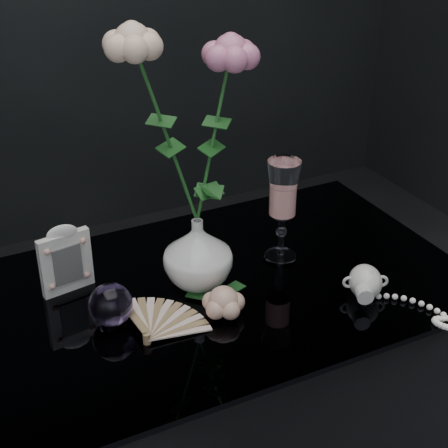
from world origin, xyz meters
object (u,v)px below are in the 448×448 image
vase (198,253)px  paperweight (111,305)px  pearl_jar (366,280)px  loose_rose (223,302)px  wine_glass (282,211)px  picture_frame (65,258)px

vase → paperweight: (-0.19, -0.05, -0.03)m
pearl_jar → vase: bearing=170.3°
paperweight → loose_rose: paperweight is taller
wine_glass → pearl_jar: size_ratio=0.97×
vase → picture_frame: bearing=158.5°
wine_glass → vase: bearing=-176.1°
wine_glass → loose_rose: (-0.19, -0.12, -0.08)m
picture_frame → paperweight: 0.14m
picture_frame → paperweight: bearing=-82.4°
paperweight → loose_rose: size_ratio=0.46×
wine_glass → paperweight: wine_glass is taller
vase → paperweight: bearing=-166.4°
loose_rose → wine_glass: bearing=43.3°
vase → picture_frame: (-0.23, 0.09, 0.00)m
paperweight → pearl_jar: size_ratio=0.35×
vase → pearl_jar: bearing=-33.2°
loose_rose → pearl_jar: pearl_jar is taller
picture_frame → paperweight: picture_frame is taller
pearl_jar → loose_rose: bearing=-169.4°
vase → pearl_jar: (0.26, -0.17, -0.04)m
wine_glass → picture_frame: bearing=169.5°
picture_frame → loose_rose: picture_frame is taller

